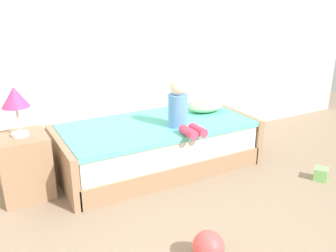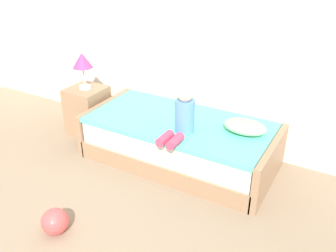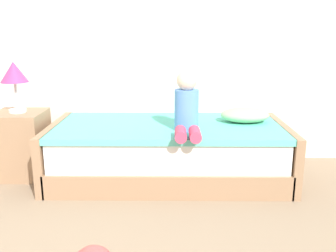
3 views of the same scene
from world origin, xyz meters
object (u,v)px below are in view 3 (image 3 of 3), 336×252
at_px(bed, 168,152).
at_px(nightstand, 21,144).
at_px(table_lamp, 14,75).
at_px(pillow, 245,115).
at_px(child_figure, 187,107).

distance_m(bed, nightstand, 1.35).
distance_m(table_lamp, pillow, 2.08).
bearing_deg(nightstand, child_figure, -10.12).
height_order(table_lamp, pillow, table_lamp).
height_order(child_figure, pillow, child_figure).
xyz_separation_m(table_lamp, pillow, (2.05, 0.06, -0.37)).
height_order(bed, pillow, pillow).
bearing_deg(table_lamp, bed, -1.69).
distance_m(bed, child_figure, 0.53).
height_order(bed, table_lamp, table_lamp).
relative_size(table_lamp, pillow, 1.02).
bearing_deg(nightstand, table_lamp, 0.00).
bearing_deg(child_figure, table_lamp, 169.88).
relative_size(nightstand, table_lamp, 1.33).
xyz_separation_m(bed, nightstand, (-1.35, 0.04, 0.05)).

